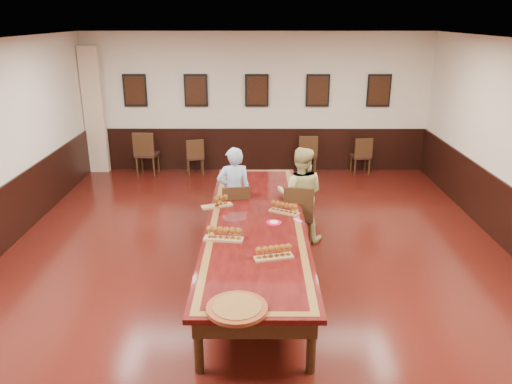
{
  "coord_description": "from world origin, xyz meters",
  "views": [
    {
      "loc": [
        0.03,
        -6.61,
        3.52
      ],
      "look_at": [
        0.0,
        0.5,
        1.0
      ],
      "focal_mm": 35.0,
      "sensor_mm": 36.0,
      "label": 1
    }
  ],
  "objects_px": {
    "spare_chair_a": "(147,153)",
    "person_woman": "(300,195)",
    "spare_chair_b": "(195,156)",
    "chair_man": "(235,211)",
    "chair_woman": "(299,213)",
    "carved_platter": "(237,308)",
    "person_man": "(234,192)",
    "spare_chair_c": "(307,154)",
    "conference_table": "(256,229)",
    "spare_chair_d": "(361,155)"
  },
  "relations": [
    {
      "from": "chair_man",
      "to": "conference_table",
      "type": "height_order",
      "value": "chair_man"
    },
    {
      "from": "chair_man",
      "to": "spare_chair_d",
      "type": "bearing_deg",
      "value": -136.39
    },
    {
      "from": "person_man",
      "to": "carved_platter",
      "type": "bearing_deg",
      "value": 84.05
    },
    {
      "from": "spare_chair_c",
      "to": "chair_man",
      "type": "bearing_deg",
      "value": 68.7
    },
    {
      "from": "chair_man",
      "to": "chair_woman",
      "type": "distance_m",
      "value": 1.06
    },
    {
      "from": "chair_man",
      "to": "person_man",
      "type": "height_order",
      "value": "person_man"
    },
    {
      "from": "spare_chair_a",
      "to": "person_woman",
      "type": "relative_size",
      "value": 0.66
    },
    {
      "from": "spare_chair_a",
      "to": "person_woman",
      "type": "distance_m",
      "value": 4.87
    },
    {
      "from": "spare_chair_a",
      "to": "conference_table",
      "type": "bearing_deg",
      "value": 123.44
    },
    {
      "from": "spare_chair_a",
      "to": "person_man",
      "type": "bearing_deg",
      "value": 126.75
    },
    {
      "from": "spare_chair_c",
      "to": "spare_chair_d",
      "type": "relative_size",
      "value": 1.06
    },
    {
      "from": "person_man",
      "to": "chair_woman",
      "type": "bearing_deg",
      "value": 157.22
    },
    {
      "from": "spare_chair_a",
      "to": "spare_chair_b",
      "type": "height_order",
      "value": "spare_chair_a"
    },
    {
      "from": "spare_chair_d",
      "to": "person_man",
      "type": "xyz_separation_m",
      "value": [
        -2.8,
        -3.54,
        0.33
      ]
    },
    {
      "from": "conference_table",
      "to": "person_woman",
      "type": "bearing_deg",
      "value": 53.92
    },
    {
      "from": "spare_chair_c",
      "to": "chair_woman",
      "type": "bearing_deg",
      "value": 84.1
    },
    {
      "from": "spare_chair_d",
      "to": "conference_table",
      "type": "height_order",
      "value": "spare_chair_d"
    },
    {
      "from": "spare_chair_d",
      "to": "conference_table",
      "type": "distance_m",
      "value": 5.28
    },
    {
      "from": "spare_chair_c",
      "to": "spare_chair_d",
      "type": "bearing_deg",
      "value": 179.97
    },
    {
      "from": "chair_woman",
      "to": "person_man",
      "type": "bearing_deg",
      "value": -4.74
    },
    {
      "from": "chair_man",
      "to": "spare_chair_c",
      "type": "height_order",
      "value": "chair_man"
    },
    {
      "from": "chair_man",
      "to": "spare_chair_a",
      "type": "bearing_deg",
      "value": -67.15
    },
    {
      "from": "chair_man",
      "to": "chair_woman",
      "type": "xyz_separation_m",
      "value": [
        1.05,
        -0.16,
        0.02
      ]
    },
    {
      "from": "spare_chair_b",
      "to": "chair_man",
      "type": "bearing_deg",
      "value": 93.78
    },
    {
      "from": "spare_chair_b",
      "to": "conference_table",
      "type": "relative_size",
      "value": 0.17
    },
    {
      "from": "spare_chair_b",
      "to": "carved_platter",
      "type": "height_order",
      "value": "spare_chair_b"
    },
    {
      "from": "spare_chair_c",
      "to": "person_woman",
      "type": "distance_m",
      "value": 3.77
    },
    {
      "from": "spare_chair_c",
      "to": "conference_table",
      "type": "height_order",
      "value": "spare_chair_c"
    },
    {
      "from": "spare_chair_d",
      "to": "person_woman",
      "type": "bearing_deg",
      "value": 59.6
    },
    {
      "from": "spare_chair_b",
      "to": "conference_table",
      "type": "bearing_deg",
      "value": 94.11
    },
    {
      "from": "carved_platter",
      "to": "spare_chair_b",
      "type": "bearing_deg",
      "value": 100.38
    },
    {
      "from": "spare_chair_b",
      "to": "carved_platter",
      "type": "relative_size",
      "value": 1.3
    },
    {
      "from": "spare_chair_a",
      "to": "spare_chair_c",
      "type": "distance_m",
      "value": 3.74
    },
    {
      "from": "spare_chair_c",
      "to": "conference_table",
      "type": "xyz_separation_m",
      "value": [
        -1.19,
        -4.71,
        0.15
      ]
    },
    {
      "from": "spare_chair_b",
      "to": "person_man",
      "type": "xyz_separation_m",
      "value": [
        1.09,
        -3.49,
        0.34
      ]
    },
    {
      "from": "spare_chair_c",
      "to": "spare_chair_a",
      "type": "bearing_deg",
      "value": 3.37
    },
    {
      "from": "chair_woman",
      "to": "conference_table",
      "type": "distance_m",
      "value": 1.13
    },
    {
      "from": "chair_woman",
      "to": "carved_platter",
      "type": "distance_m",
      "value": 3.33
    },
    {
      "from": "chair_man",
      "to": "person_woman",
      "type": "xyz_separation_m",
      "value": [
        1.06,
        -0.05,
        0.31
      ]
    },
    {
      "from": "chair_man",
      "to": "carved_platter",
      "type": "xyz_separation_m",
      "value": [
        0.17,
        -3.36,
        0.29
      ]
    },
    {
      "from": "spare_chair_a",
      "to": "spare_chair_b",
      "type": "relative_size",
      "value": 1.21
    },
    {
      "from": "person_woman",
      "to": "carved_platter",
      "type": "relative_size",
      "value": 2.39
    },
    {
      "from": "spare_chair_b",
      "to": "spare_chair_c",
      "type": "xyz_separation_m",
      "value": [
        2.64,
        0.08,
        0.04
      ]
    },
    {
      "from": "chair_woman",
      "to": "chair_man",
      "type": "bearing_deg",
      "value": 0.38
    },
    {
      "from": "spare_chair_d",
      "to": "carved_platter",
      "type": "height_order",
      "value": "spare_chair_d"
    },
    {
      "from": "chair_woman",
      "to": "carved_platter",
      "type": "bearing_deg",
      "value": 83.7
    },
    {
      "from": "spare_chair_b",
      "to": "conference_table",
      "type": "xyz_separation_m",
      "value": [
        1.45,
        -4.63,
        0.18
      ]
    },
    {
      "from": "chair_woman",
      "to": "spare_chair_c",
      "type": "relative_size",
      "value": 1.08
    },
    {
      "from": "spare_chair_a",
      "to": "person_woman",
      "type": "bearing_deg",
      "value": 136.55
    },
    {
      "from": "person_man",
      "to": "carved_platter",
      "type": "height_order",
      "value": "person_man"
    }
  ]
}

